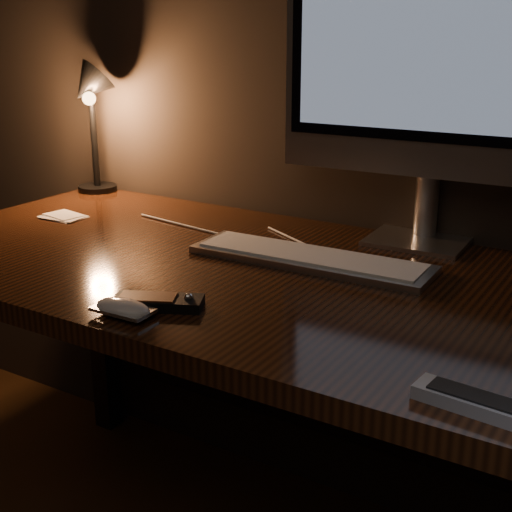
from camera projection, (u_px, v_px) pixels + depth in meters
The scene contains 9 objects.
desk at pixel (278, 318), 1.47m from camera, with size 1.60×0.75×0.75m.
monitor at pixel (431, 55), 1.42m from camera, with size 0.63×0.19×0.66m.
keyboard at pixel (310, 258), 1.41m from camera, with size 0.49×0.14×0.02m, color silver.
mouse at pixel (123, 310), 1.15m from camera, with size 0.10×0.05×0.02m, color white.
media_remote at pixel (158, 302), 1.19m from camera, with size 0.16×0.11×0.03m.
tv_remote at pixel (487, 406), 0.86m from camera, with size 0.18×0.06×0.02m.
papers at pixel (63, 216), 1.74m from camera, with size 0.11×0.07×0.01m, color white.
desk_lamp at pixel (90, 105), 1.90m from camera, with size 0.17×0.18×0.36m.
cable at pixel (238, 235), 1.59m from camera, with size 0.00×0.00×0.58m, color white.
Camera 1 is at (0.67, 0.74, 1.20)m, focal length 50.00 mm.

